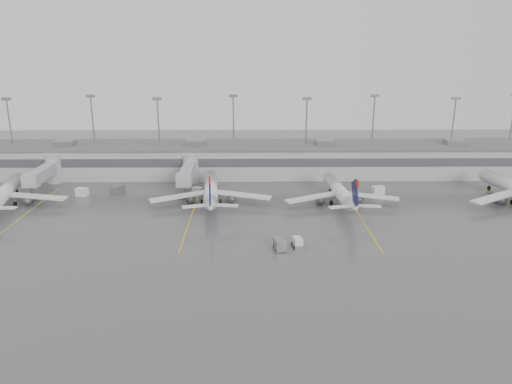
{
  "coord_description": "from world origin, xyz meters",
  "views": [
    {
      "loc": [
        -5.16,
        -74.43,
        34.54
      ],
      "look_at": [
        -4.05,
        24.0,
        5.0
      ],
      "focal_mm": 35.0,
      "sensor_mm": 36.0,
      "label": 1
    }
  ],
  "objects_px": {
    "jet_far_left": "(4,193)",
    "baggage_tug": "(298,243)",
    "jet_mid_left": "(211,190)",
    "jet_mid_right": "(340,192)"
  },
  "relations": [
    {
      "from": "jet_mid_left",
      "to": "jet_mid_right",
      "type": "distance_m",
      "value": 28.76
    },
    {
      "from": "jet_far_left",
      "to": "baggage_tug",
      "type": "relative_size",
      "value": 10.27
    },
    {
      "from": "jet_mid_left",
      "to": "jet_far_left",
      "type": "bearing_deg",
      "value": 178.23
    },
    {
      "from": "jet_mid_left",
      "to": "jet_mid_right",
      "type": "height_order",
      "value": "jet_mid_left"
    },
    {
      "from": "jet_mid_left",
      "to": "baggage_tug",
      "type": "bearing_deg",
      "value": -59.71
    },
    {
      "from": "jet_mid_left",
      "to": "baggage_tug",
      "type": "distance_m",
      "value": 30.51
    },
    {
      "from": "jet_far_left",
      "to": "jet_mid_right",
      "type": "distance_m",
      "value": 73.81
    },
    {
      "from": "jet_far_left",
      "to": "jet_mid_left",
      "type": "height_order",
      "value": "jet_far_left"
    },
    {
      "from": "jet_far_left",
      "to": "jet_mid_right",
      "type": "bearing_deg",
      "value": -10.9
    },
    {
      "from": "baggage_tug",
      "to": "jet_far_left",
      "type": "bearing_deg",
      "value": 149.23
    }
  ]
}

